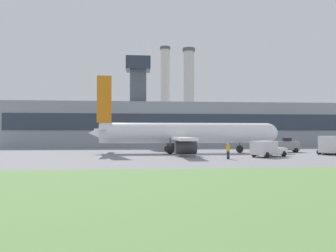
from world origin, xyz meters
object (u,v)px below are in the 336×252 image
at_px(baggage_truck, 267,149).
at_px(ground_crew_person, 228,151).
at_px(fuel_truck, 329,145).
at_px(airplane, 183,134).
at_px(pushback_tug, 287,146).

xyz_separation_m(baggage_truck, ground_crew_person, (-5.73, -2.91, -0.06)).
distance_m(fuel_truck, ground_crew_person, 17.73).
bearing_deg(airplane, ground_crew_person, -72.49).
height_order(pushback_tug, baggage_truck, pushback_tug).
height_order(airplane, fuel_truck, airplane).
distance_m(airplane, baggage_truck, 12.91).
xyz_separation_m(airplane, baggage_truck, (9.38, -8.66, -1.87)).
xyz_separation_m(airplane, fuel_truck, (19.95, -4.60, -1.61)).
bearing_deg(pushback_tug, airplane, -176.64).
relative_size(baggage_truck, ground_crew_person, 2.95).
bearing_deg(fuel_truck, baggage_truck, -158.95).
relative_size(pushback_tug, ground_crew_person, 2.09).
bearing_deg(baggage_truck, ground_crew_person, -153.12).
relative_size(pushback_tug, fuel_truck, 0.66).
distance_m(airplane, pushback_tug, 16.59).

